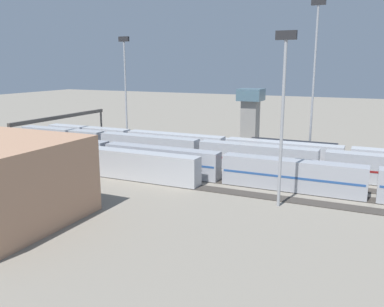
{
  "coord_description": "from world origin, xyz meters",
  "views": [
    {
      "loc": [
        -40.63,
        72.03,
        20.08
      ],
      "look_at": [
        -6.98,
        -1.09,
        2.5
      ],
      "focal_mm": 37.97,
      "sensor_mm": 36.0,
      "label": 1
    }
  ],
  "objects_px": {
    "light_mast_2": "(315,63)",
    "signal_gantry": "(62,120)",
    "train_on_track_1": "(226,149)",
    "train_on_track_4": "(161,161)",
    "light_mast_0": "(125,77)",
    "train_on_track_0": "(189,143)",
    "train_on_track_5": "(84,159)",
    "control_tower": "(250,112)",
    "train_on_track_2": "(200,152)",
    "light_mast_1": "(283,96)"
  },
  "relations": [
    {
      "from": "light_mast_2",
      "to": "signal_gantry",
      "type": "bearing_deg",
      "value": 15.89
    },
    {
      "from": "train_on_track_1",
      "to": "signal_gantry",
      "type": "xyz_separation_m",
      "value": [
        37.58,
        7.5,
        4.93
      ]
    },
    {
      "from": "train_on_track_4",
      "to": "light_mast_0",
      "type": "bearing_deg",
      "value": -45.32
    },
    {
      "from": "train_on_track_0",
      "to": "light_mast_0",
      "type": "relative_size",
      "value": 2.46
    },
    {
      "from": "train_on_track_5",
      "to": "train_on_track_4",
      "type": "xyz_separation_m",
      "value": [
        -13.86,
        -5.0,
        -0.0
      ]
    },
    {
      "from": "train_on_track_0",
      "to": "control_tower",
      "type": "xyz_separation_m",
      "value": [
        -9.94,
        -15.89,
        6.19
      ]
    },
    {
      "from": "control_tower",
      "to": "train_on_track_0",
      "type": "bearing_deg",
      "value": 57.98
    },
    {
      "from": "train_on_track_4",
      "to": "light_mast_0",
      "type": "xyz_separation_m",
      "value": [
        23.04,
        -23.3,
        14.61
      ]
    },
    {
      "from": "train_on_track_4",
      "to": "light_mast_2",
      "type": "distance_m",
      "value": 37.2
    },
    {
      "from": "train_on_track_0",
      "to": "train_on_track_4",
      "type": "bearing_deg",
      "value": 100.33
    },
    {
      "from": "train_on_track_1",
      "to": "control_tower",
      "type": "height_order",
      "value": "control_tower"
    },
    {
      "from": "signal_gantry",
      "to": "train_on_track_5",
      "type": "bearing_deg",
      "value": 142.69
    },
    {
      "from": "train_on_track_2",
      "to": "train_on_track_4",
      "type": "relative_size",
      "value": 0.8
    },
    {
      "from": "train_on_track_2",
      "to": "light_mast_2",
      "type": "height_order",
      "value": "light_mast_2"
    },
    {
      "from": "train_on_track_2",
      "to": "light_mast_1",
      "type": "height_order",
      "value": "light_mast_1"
    },
    {
      "from": "light_mast_1",
      "to": "signal_gantry",
      "type": "xyz_separation_m",
      "value": [
        54.27,
        -15.86,
        -8.33
      ]
    },
    {
      "from": "train_on_track_0",
      "to": "light_mast_1",
      "type": "height_order",
      "value": "light_mast_1"
    },
    {
      "from": "train_on_track_2",
      "to": "train_on_track_0",
      "type": "relative_size",
      "value": 1.44
    },
    {
      "from": "train_on_track_1",
      "to": "control_tower",
      "type": "bearing_deg",
      "value": -87.21
    },
    {
      "from": "train_on_track_4",
      "to": "train_on_track_1",
      "type": "bearing_deg",
      "value": -116.0
    },
    {
      "from": "light_mast_0",
      "to": "light_mast_2",
      "type": "height_order",
      "value": "light_mast_2"
    },
    {
      "from": "train_on_track_1",
      "to": "train_on_track_2",
      "type": "height_order",
      "value": "same"
    },
    {
      "from": "train_on_track_0",
      "to": "train_on_track_2",
      "type": "bearing_deg",
      "value": 125.32
    },
    {
      "from": "train_on_track_1",
      "to": "light_mast_0",
      "type": "bearing_deg",
      "value": -15.29
    },
    {
      "from": "light_mast_2",
      "to": "control_tower",
      "type": "bearing_deg",
      "value": -37.45
    },
    {
      "from": "train_on_track_5",
      "to": "light_mast_2",
      "type": "bearing_deg",
      "value": -143.3
    },
    {
      "from": "train_on_track_4",
      "to": "signal_gantry",
      "type": "xyz_separation_m",
      "value": [
        30.26,
        -7.5,
        4.94
      ]
    },
    {
      "from": "train_on_track_1",
      "to": "train_on_track_0",
      "type": "distance_m",
      "value": 12.06
    },
    {
      "from": "light_mast_2",
      "to": "light_mast_0",
      "type": "bearing_deg",
      "value": -0.63
    },
    {
      "from": "train_on_track_5",
      "to": "train_on_track_0",
      "type": "height_order",
      "value": "train_on_track_5"
    },
    {
      "from": "light_mast_0",
      "to": "light_mast_1",
      "type": "bearing_deg",
      "value": 146.07
    },
    {
      "from": "light_mast_0",
      "to": "light_mast_2",
      "type": "relative_size",
      "value": 0.82
    },
    {
      "from": "train_on_track_0",
      "to": "signal_gantry",
      "type": "distance_m",
      "value": 29.91
    },
    {
      "from": "light_mast_2",
      "to": "control_tower",
      "type": "relative_size",
      "value": 2.31
    },
    {
      "from": "light_mast_1",
      "to": "control_tower",
      "type": "xyz_separation_m",
      "value": [
        17.72,
        -44.25,
        -7.6
      ]
    },
    {
      "from": "train_on_track_1",
      "to": "train_on_track_0",
      "type": "xyz_separation_m",
      "value": [
        10.96,
        -5.0,
        -0.52
      ]
    },
    {
      "from": "train_on_track_5",
      "to": "light_mast_2",
      "type": "distance_m",
      "value": 49.78
    },
    {
      "from": "light_mast_0",
      "to": "light_mast_2",
      "type": "bearing_deg",
      "value": 179.37
    },
    {
      "from": "train_on_track_5",
      "to": "train_on_track_2",
      "type": "distance_m",
      "value": 22.9
    },
    {
      "from": "train_on_track_2",
      "to": "light_mast_0",
      "type": "distance_m",
      "value": 33.04
    },
    {
      "from": "train_on_track_2",
      "to": "light_mast_1",
      "type": "bearing_deg",
      "value": 138.26
    },
    {
      "from": "train_on_track_0",
      "to": "light_mast_2",
      "type": "relative_size",
      "value": 2.02
    },
    {
      "from": "control_tower",
      "to": "train_on_track_4",
      "type": "bearing_deg",
      "value": 80.05
    },
    {
      "from": "train_on_track_1",
      "to": "light_mast_1",
      "type": "relative_size",
      "value": 3.89
    },
    {
      "from": "light_mast_2",
      "to": "control_tower",
      "type": "distance_m",
      "value": 24.74
    },
    {
      "from": "train_on_track_1",
      "to": "light_mast_2",
      "type": "height_order",
      "value": "light_mast_2"
    },
    {
      "from": "train_on_track_0",
      "to": "signal_gantry",
      "type": "bearing_deg",
      "value": 25.16
    },
    {
      "from": "train_on_track_1",
      "to": "train_on_track_5",
      "type": "relative_size",
      "value": 2.03
    },
    {
      "from": "train_on_track_5",
      "to": "train_on_track_4",
      "type": "distance_m",
      "value": 14.73
    },
    {
      "from": "light_mast_0",
      "to": "light_mast_2",
      "type": "xyz_separation_m",
      "value": [
        -46.45,
        0.51,
        3.18
      ]
    }
  ]
}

